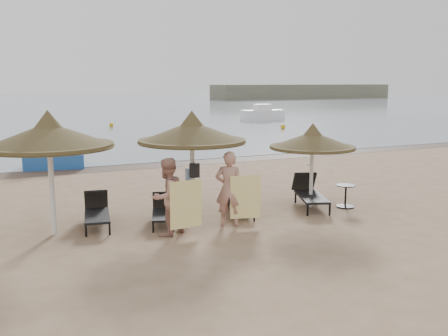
# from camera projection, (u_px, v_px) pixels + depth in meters

# --- Properties ---
(ground) EXTENTS (160.00, 160.00, 0.00)m
(ground) POSITION_uv_depth(u_px,v_px,m) (207.00, 222.00, 13.22)
(ground) COLOR #9C7E63
(ground) RESTS_ON ground
(sea) EXTENTS (200.00, 140.00, 0.03)m
(sea) POSITION_uv_depth(u_px,v_px,m) (30.00, 103.00, 85.10)
(sea) COLOR gray
(sea) RESTS_ON ground
(wet_sand_strip) EXTENTS (200.00, 1.60, 0.01)m
(wet_sand_strip) POSITION_uv_depth(u_px,v_px,m) (125.00, 167.00, 21.67)
(wet_sand_strip) COLOR #4D3B2F
(wet_sand_strip) RESTS_ON ground
(palapa_left) EXTENTS (3.06, 3.06, 3.03)m
(palapa_left) POSITION_uv_depth(u_px,v_px,m) (49.00, 136.00, 11.76)
(palapa_left) COLOR silver
(palapa_left) RESTS_ON ground
(palapa_center) EXTENTS (2.94, 2.94, 2.92)m
(palapa_center) POSITION_uv_depth(u_px,v_px,m) (192.00, 133.00, 13.41)
(palapa_center) COLOR silver
(palapa_center) RESTS_ON ground
(palapa_right) EXTENTS (2.51, 2.51, 2.49)m
(palapa_right) POSITION_uv_depth(u_px,v_px,m) (312.00, 141.00, 14.51)
(palapa_right) COLOR silver
(palapa_right) RESTS_ON ground
(lounger_far_left) EXTENTS (0.89, 1.91, 0.82)m
(lounger_far_left) POSITION_uv_depth(u_px,v_px,m) (97.00, 211.00, 12.93)
(lounger_far_left) COLOR black
(lounger_far_left) RESTS_ON ground
(lounger_near_left) EXTENTS (1.01, 1.74, 0.74)m
(lounger_near_left) POSITION_uv_depth(u_px,v_px,m) (163.00, 210.00, 13.15)
(lounger_near_left) COLOR black
(lounger_near_left) RESTS_ON ground
(lounger_near_right) EXTENTS (1.00, 1.75, 0.75)m
(lounger_near_right) POSITION_uv_depth(u_px,v_px,m) (240.00, 201.00, 14.10)
(lounger_near_right) COLOR black
(lounger_near_right) RESTS_ON ground
(lounger_far_right) EXTENTS (1.35, 2.18, 0.93)m
(lounger_far_right) POSITION_uv_depth(u_px,v_px,m) (309.00, 192.00, 14.88)
(lounger_far_right) COLOR black
(lounger_far_right) RESTS_ON ground
(side_table) EXTENTS (0.56, 0.56, 0.67)m
(side_table) POSITION_uv_depth(u_px,v_px,m) (345.00, 197.00, 14.76)
(side_table) COLOR black
(side_table) RESTS_ON ground
(person_left) EXTENTS (1.20, 1.05, 2.19)m
(person_left) POSITION_uv_depth(u_px,v_px,m) (167.00, 191.00, 11.97)
(person_left) COLOR tan
(person_left) RESTS_ON ground
(person_right) EXTENTS (1.23, 1.09, 2.26)m
(person_right) POSITION_uv_depth(u_px,v_px,m) (229.00, 183.00, 12.74)
(person_right) COLOR tan
(person_right) RESTS_ON ground
(towel_left) EXTENTS (0.82, 0.09, 1.16)m
(towel_left) POSITION_uv_depth(u_px,v_px,m) (186.00, 204.00, 11.84)
(towel_left) COLOR yellow
(towel_left) RESTS_ON ground
(towel_right) EXTENTS (0.78, 0.20, 1.12)m
(towel_right) POSITION_uv_depth(u_px,v_px,m) (246.00, 197.00, 12.72)
(towel_right) COLOR yellow
(towel_right) RESTS_ON ground
(bag_patterned) EXTENTS (0.29, 0.17, 0.35)m
(bag_patterned) POSITION_uv_depth(u_px,v_px,m) (190.00, 174.00, 13.77)
(bag_patterned) COLOR white
(bag_patterned) RESTS_ON ground
(bag_dark) EXTENTS (0.29, 0.15, 0.39)m
(bag_dark) POSITION_uv_depth(u_px,v_px,m) (194.00, 171.00, 13.44)
(bag_dark) COLOR black
(bag_dark) RESTS_ON ground
(pedal_boat) EXTENTS (2.64, 1.81, 1.14)m
(pedal_boat) POSITION_uv_depth(u_px,v_px,m) (54.00, 158.00, 21.44)
(pedal_boat) COLOR #1F54A5
(pedal_boat) RESTS_ON ground
(buoy_mid) EXTENTS (0.36, 0.36, 0.36)m
(buoy_mid) POSITION_uv_depth(u_px,v_px,m) (111.00, 125.00, 40.64)
(buoy_mid) COLOR orange
(buoy_mid) RESTS_ON ground
(buoy_right) EXTENTS (0.39, 0.39, 0.39)m
(buoy_right) POSITION_uv_depth(u_px,v_px,m) (283.00, 127.00, 38.76)
(buoy_right) COLOR orange
(buoy_right) RESTS_ON ground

